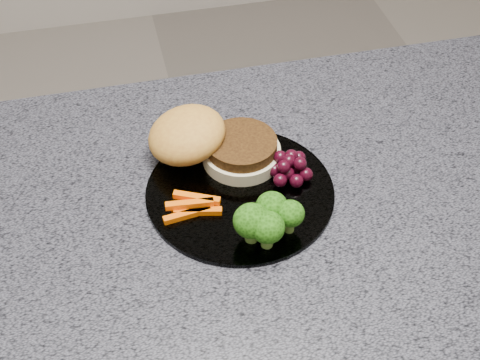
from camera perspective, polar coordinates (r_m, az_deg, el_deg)
The scene contains 6 objects.
countertop at distance 0.94m, azimuth 4.18°, elevation -1.91°, with size 1.20×0.60×0.04m, color #51505B.
plate at distance 0.92m, azimuth 0.00°, elevation -1.01°, with size 0.26×0.26×0.01m, color white.
burger at distance 0.95m, azimuth -2.90°, elevation 3.19°, with size 0.20×0.16×0.06m.
carrot_sticks at distance 0.89m, azimuth -4.03°, elevation -2.26°, with size 0.08×0.05×0.02m.
broccoli at distance 0.84m, azimuth 2.30°, elevation -3.32°, with size 0.09×0.08×0.06m.
grape_bunch at distance 0.93m, azimuth 4.30°, elevation 1.11°, with size 0.06×0.06×0.03m.
Camera 1 is at (-0.21, -0.61, 1.57)m, focal length 50.00 mm.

